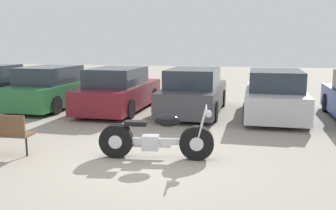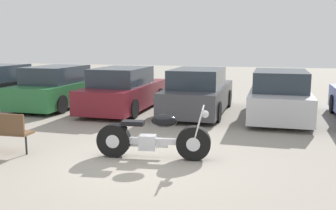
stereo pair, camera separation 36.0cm
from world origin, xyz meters
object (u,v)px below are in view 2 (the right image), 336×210
at_px(motorcycle, 152,138).
at_px(parked_car_maroon, 124,91).
at_px(parked_car_black, 0,86).
at_px(parked_car_silver, 279,96).
at_px(parked_car_dark_grey, 198,93).
at_px(parked_car_green, 60,88).

height_order(motorcycle, parked_car_maroon, parked_car_maroon).
height_order(parked_car_black, parked_car_silver, same).
bearing_deg(parked_car_silver, parked_car_dark_grey, 177.48).
relative_size(motorcycle, parked_car_silver, 0.52).
height_order(parked_car_green, parked_car_dark_grey, same).
height_order(parked_car_maroon, parked_car_silver, same).
relative_size(parked_car_black, parked_car_green, 1.00).
relative_size(parked_car_green, parked_car_maroon, 1.00).
xyz_separation_m(motorcycle, parked_car_dark_grey, (-0.04, 5.15, 0.25)).
distance_m(parked_car_black, parked_car_dark_grey, 7.74).
xyz_separation_m(parked_car_black, parked_car_maroon, (5.16, -0.08, 0.00)).
bearing_deg(parked_car_dark_grey, parked_car_black, -179.36).
distance_m(motorcycle, parked_car_green, 7.29).
distance_m(parked_car_dark_grey, parked_car_silver, 2.58).
height_order(parked_car_green, parked_car_silver, same).
xyz_separation_m(parked_car_maroon, parked_car_dark_grey, (2.58, 0.17, 0.00)).
bearing_deg(parked_car_dark_grey, motorcycle, -89.58).
height_order(motorcycle, parked_car_black, parked_car_black).
bearing_deg(parked_car_green, parked_car_silver, -0.44).
xyz_separation_m(motorcycle, parked_car_green, (-5.20, 5.10, 0.25)).
xyz_separation_m(parked_car_green, parked_car_silver, (7.74, -0.06, 0.00)).
bearing_deg(parked_car_silver, parked_car_green, 179.56).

